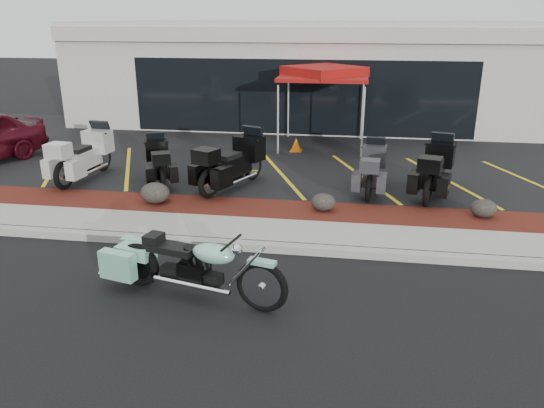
% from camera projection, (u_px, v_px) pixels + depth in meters
% --- Properties ---
extents(ground, '(90.00, 90.00, 0.00)m').
position_uv_depth(ground, '(237.00, 270.00, 9.29)').
color(ground, black).
rests_on(ground, ground).
extents(curb, '(24.00, 0.25, 0.15)m').
position_uv_depth(curb, '(247.00, 246.00, 10.10)').
color(curb, gray).
rests_on(curb, ground).
extents(sidewalk, '(24.00, 1.20, 0.15)m').
position_uv_depth(sidewalk, '(254.00, 232.00, 10.76)').
color(sidewalk, gray).
rests_on(sidewalk, ground).
extents(mulch_bed, '(24.00, 1.20, 0.16)m').
position_uv_depth(mulch_bed, '(264.00, 211.00, 11.87)').
color(mulch_bed, '#39120D').
rests_on(mulch_bed, ground).
extents(upper_lot, '(26.00, 9.60, 0.15)m').
position_uv_depth(upper_lot, '(292.00, 153.00, 16.90)').
color(upper_lot, black).
rests_on(upper_lot, ground).
extents(dealership_building, '(18.00, 8.16, 4.00)m').
position_uv_depth(dealership_building, '(310.00, 72.00, 22.09)').
color(dealership_building, '#A59E95').
rests_on(dealership_building, ground).
extents(boulder_left, '(0.67, 0.56, 0.48)m').
position_uv_depth(boulder_left, '(155.00, 193.00, 12.08)').
color(boulder_left, black).
rests_on(boulder_left, mulch_bed).
extents(boulder_mid, '(0.54, 0.45, 0.38)m').
position_uv_depth(boulder_mid, '(323.00, 202.00, 11.63)').
color(boulder_mid, black).
rests_on(boulder_mid, mulch_bed).
extents(boulder_right, '(0.55, 0.46, 0.39)m').
position_uv_depth(boulder_right, '(484.00, 208.00, 11.25)').
color(boulder_right, black).
rests_on(boulder_right, mulch_bed).
extents(hero_cruiser, '(3.22, 1.51, 1.10)m').
position_uv_depth(hero_cruiser, '(262.00, 279.00, 7.81)').
color(hero_cruiser, '#7FC5A7').
rests_on(hero_cruiser, ground).
extents(touring_white, '(1.18, 2.49, 1.40)m').
position_uv_depth(touring_white, '(101.00, 146.00, 14.47)').
color(touring_white, '#BABAB5').
rests_on(touring_white, upper_lot).
extents(touring_black_front, '(1.56, 2.18, 1.19)m').
position_uv_depth(touring_black_front, '(157.00, 154.00, 14.08)').
color(touring_black_front, black).
rests_on(touring_black_front, upper_lot).
extents(touring_black_mid, '(1.85, 2.62, 1.43)m').
position_uv_depth(touring_black_mid, '(253.00, 153.00, 13.68)').
color(touring_black_mid, black).
rests_on(touring_black_mid, upper_lot).
extents(touring_grey, '(1.00, 2.15, 1.21)m').
position_uv_depth(touring_grey, '(374.00, 160.00, 13.44)').
color(touring_grey, '#303136').
rests_on(touring_grey, upper_lot).
extents(touring_black_rear, '(1.51, 2.51, 1.37)m').
position_uv_depth(touring_black_rear, '(440.00, 159.00, 13.20)').
color(touring_black_rear, black).
rests_on(touring_black_rear, upper_lot).
extents(traffic_cone, '(0.46, 0.46, 0.42)m').
position_uv_depth(traffic_cone, '(296.00, 144.00, 16.77)').
color(traffic_cone, '#D95E07').
rests_on(traffic_cone, upper_lot).
extents(popup_canopy, '(3.16, 3.16, 2.56)m').
position_uv_depth(popup_canopy, '(324.00, 74.00, 16.74)').
color(popup_canopy, silver).
rests_on(popup_canopy, upper_lot).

